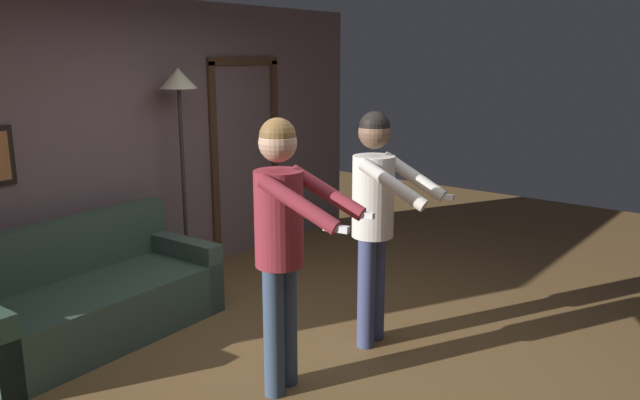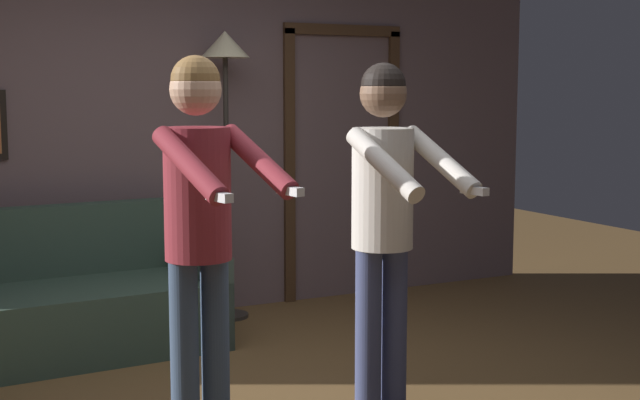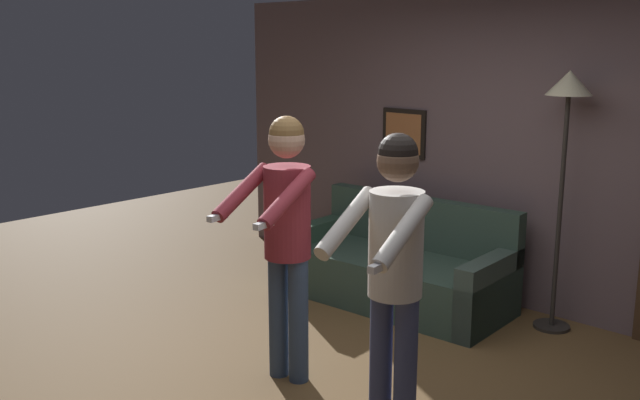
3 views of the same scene
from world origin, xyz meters
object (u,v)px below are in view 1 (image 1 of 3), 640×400
at_px(person_standing_left, 282,230).
at_px(person_standing_right, 375,207).
at_px(couch, 90,302).
at_px(torchiere_lamp, 180,105).

xyz_separation_m(person_standing_left, person_standing_right, (0.91, -0.07, -0.02)).
xyz_separation_m(couch, person_standing_left, (0.33, -1.67, 0.79)).
distance_m(couch, person_standing_right, 2.27).
distance_m(couch, torchiere_lamp, 1.89).
bearing_deg(torchiere_lamp, couch, -163.84).
xyz_separation_m(torchiere_lamp, person_standing_left, (-0.90, -2.02, -0.60)).
relative_size(torchiere_lamp, person_standing_right, 1.15).
height_order(torchiere_lamp, person_standing_right, torchiere_lamp).
relative_size(couch, person_standing_left, 1.11).
bearing_deg(torchiere_lamp, person_standing_right, -89.57).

